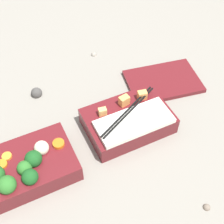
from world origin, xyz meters
TOP-DOWN VIEW (x-y plane):
  - ground_plane at (0.00, 0.00)m, footprint 3.00×3.00m
  - bento_tray_vegetable at (-0.14, -0.01)m, footprint 0.22×0.15m
  - bento_tray_rice at (0.13, 0.02)m, footprint 0.22×0.15m
  - bento_lid at (0.30, 0.12)m, footprint 0.23×0.18m
  - pebble_0 at (0.18, -0.25)m, footprint 0.02×0.02m
  - pebble_1 at (-0.05, 0.24)m, footprint 0.03×0.03m
  - pebble_2 at (0.17, 0.33)m, footprint 0.02×0.02m

SIDE VIEW (x-z plane):
  - ground_plane at x=0.00m, z-range 0.00..0.00m
  - pebble_0 at x=0.18m, z-range 0.00..0.01m
  - pebble_2 at x=0.17m, z-range 0.00..0.01m
  - bento_lid at x=0.30m, z-range 0.00..0.01m
  - pebble_1 at x=-0.05m, z-range -0.01..0.02m
  - bento_tray_rice at x=0.13m, z-range -0.01..0.07m
  - bento_tray_vegetable at x=-0.14m, z-range -0.01..0.07m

